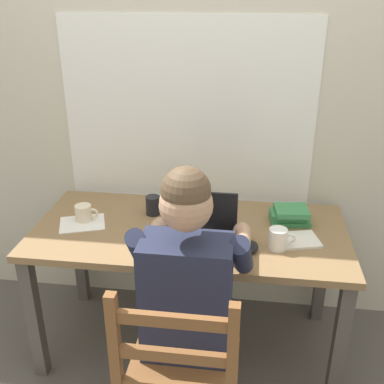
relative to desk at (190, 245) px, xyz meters
name	(u,v)px	position (x,y,z in m)	size (l,w,h in m)	color
ground_plane	(190,342)	(0.00, 0.00, -0.62)	(8.00, 8.00, 0.00)	#56514C
back_wall	(200,90)	(0.00, 0.44, 0.67)	(6.00, 0.08, 2.60)	beige
desk	(190,245)	(0.00, 0.00, 0.00)	(1.52, 0.71, 0.71)	olive
seated_person	(190,287)	(0.06, -0.43, 0.06)	(0.50, 0.60, 1.24)	#232842
wooden_chair	(180,382)	(0.06, -0.71, -0.16)	(0.42, 0.42, 0.94)	brown
laptop	(200,233)	(0.07, -0.13, 0.14)	(0.33, 0.28, 0.23)	black
computer_mouse	(252,247)	(0.30, -0.16, 0.11)	(0.06, 0.10, 0.03)	black
coffee_mug_white	(84,213)	(-0.53, 0.01, 0.13)	(0.12, 0.08, 0.09)	beige
coffee_mug_dark	(154,205)	(-0.21, 0.13, 0.14)	(0.11, 0.07, 0.10)	black
coffee_mug_spare	(278,239)	(0.42, -0.13, 0.14)	(0.12, 0.08, 0.10)	white
book_stack_main	(289,215)	(0.48, 0.13, 0.13)	(0.21, 0.17, 0.08)	#38844C
paper_pile_near_laptop	(82,223)	(-0.53, -0.02, 0.09)	(0.22, 0.17, 0.01)	white
paper_pile_back_corner	(296,240)	(0.51, -0.06, 0.10)	(0.21, 0.15, 0.01)	silver
paper_pile_side	(184,233)	(-0.02, -0.05, 0.10)	(0.26, 0.20, 0.01)	white
landscape_photo_print	(198,213)	(0.02, 0.17, 0.09)	(0.13, 0.09, 0.00)	gold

